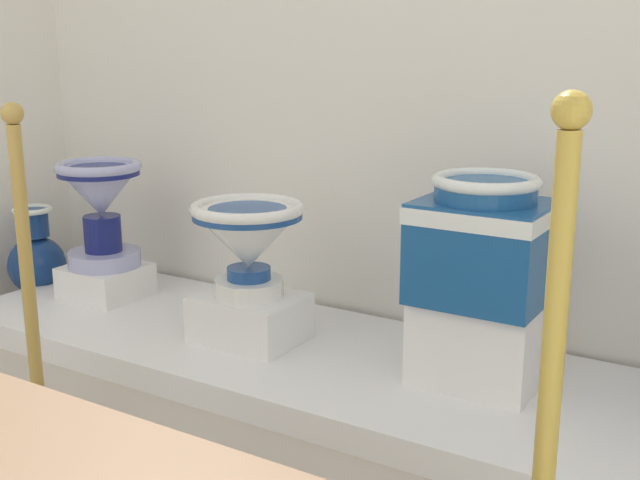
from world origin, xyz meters
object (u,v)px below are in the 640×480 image
object	(u,v)px
plinth_block_squat_floral	(250,317)
plinth_block_central_ornate	(478,341)
stanchion_post_near_left	(33,336)
antique_toilet_central_ornate	(483,236)
antique_toilet_squat_floral	(248,236)
antique_toilet_tall_cobalt	(100,200)
plinth_block_tall_cobalt	(106,281)
decorative_vase_companion	(37,260)

from	to	relation	value
plinth_block_squat_floral	plinth_block_central_ornate	xyz separation A→B (m)	(0.82, 0.08, 0.05)
stanchion_post_near_left	antique_toilet_central_ornate	bearing A→B (deg)	35.29
plinth_block_squat_floral	antique_toilet_squat_floral	world-z (taller)	antique_toilet_squat_floral
antique_toilet_squat_floral	stanchion_post_near_left	bearing A→B (deg)	-111.76
antique_toilet_tall_cobalt	plinth_block_central_ornate	xyz separation A→B (m)	(1.63, -0.00, -0.28)
antique_toilet_tall_cobalt	plinth_block_squat_floral	world-z (taller)	antique_toilet_tall_cobalt
plinth_block_tall_cobalt	antique_toilet_central_ornate	bearing A→B (deg)	-0.17
antique_toilet_squat_floral	plinth_block_central_ornate	distance (m)	0.86
antique_toilet_tall_cobalt	decorative_vase_companion	distance (m)	0.55
antique_toilet_tall_cobalt	stanchion_post_near_left	bearing A→B (deg)	-56.15
plinth_block_squat_floral	antique_toilet_squat_floral	distance (m)	0.30
antique_toilet_central_ornate	stanchion_post_near_left	xyz separation A→B (m)	(-1.10, -0.78, -0.29)
antique_toilet_squat_floral	decorative_vase_companion	xyz separation A→B (m)	(-1.25, 0.10, -0.29)
plinth_block_tall_cobalt	antique_toilet_squat_floral	xyz separation A→B (m)	(0.81, -0.08, 0.32)
antique_toilet_tall_cobalt	plinth_block_squat_floral	bearing A→B (deg)	-5.88
decorative_vase_companion	plinth_block_central_ornate	bearing A→B (deg)	-0.49
plinth_block_squat_floral	antique_toilet_squat_floral	xyz separation A→B (m)	(0.00, 0.00, 0.30)
antique_toilet_central_ornate	stanchion_post_near_left	size ratio (longest dim) A/B	0.41
plinth_block_tall_cobalt	plinth_block_squat_floral	distance (m)	0.81
antique_toilet_squat_floral	decorative_vase_companion	distance (m)	1.29
antique_toilet_central_ornate	stanchion_post_near_left	world-z (taller)	stanchion_post_near_left
antique_toilet_central_ornate	decorative_vase_companion	size ratio (longest dim) A/B	0.92
plinth_block_tall_cobalt	antique_toilet_squat_floral	world-z (taller)	antique_toilet_squat_floral
antique_toilet_tall_cobalt	plinth_block_tall_cobalt	bearing A→B (deg)	104.04
decorative_vase_companion	antique_toilet_squat_floral	bearing A→B (deg)	-4.39
plinth_block_squat_floral	plinth_block_central_ornate	bearing A→B (deg)	5.43
antique_toilet_tall_cobalt	plinth_block_squat_floral	xyz separation A→B (m)	(0.81, -0.08, -0.33)
antique_toilet_squat_floral	antique_toilet_central_ornate	size ratio (longest dim) A/B	1.01
antique_toilet_squat_floral	plinth_block_squat_floral	bearing A→B (deg)	0.00
plinth_block_central_ornate	stanchion_post_near_left	size ratio (longest dim) A/B	0.39
antique_toilet_tall_cobalt	decorative_vase_companion	bearing A→B (deg)	178.33
plinth_block_central_ornate	antique_toilet_squat_floral	bearing A→B (deg)	-174.57
plinth_block_tall_cobalt	decorative_vase_companion	bearing A→B (deg)	178.33
plinth_block_tall_cobalt	antique_toilet_central_ornate	world-z (taller)	antique_toilet_central_ornate
antique_toilet_tall_cobalt	antique_toilet_central_ornate	bearing A→B (deg)	-0.17
antique_toilet_central_ornate	stanchion_post_near_left	bearing A→B (deg)	-144.71
plinth_block_squat_floral	antique_toilet_central_ornate	bearing A→B (deg)	5.43
antique_toilet_tall_cobalt	plinth_block_central_ornate	distance (m)	1.65
decorative_vase_companion	plinth_block_squat_floral	bearing A→B (deg)	-4.39
plinth_block_tall_cobalt	antique_toilet_squat_floral	bearing A→B (deg)	-5.88
antique_toilet_squat_floral	plinth_block_central_ornate	size ratio (longest dim) A/B	1.06
plinth_block_tall_cobalt	decorative_vase_companion	xyz separation A→B (m)	(-0.44, 0.01, 0.02)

